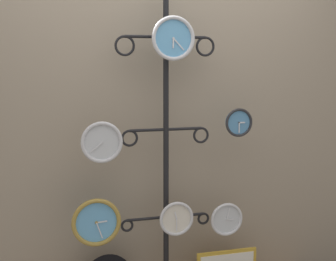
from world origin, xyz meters
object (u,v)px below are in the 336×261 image
Objects in this scene: clock_bottom_center at (176,219)px; clock_bottom_right at (226,219)px; clock_top_center at (173,38)px; clock_bottom_left at (96,222)px; clock_middle_left at (102,142)px; display_stand at (166,188)px; clock_middle_right at (239,123)px.

clock_bottom_center is 1.01× the size of clock_bottom_right.
clock_bottom_right is at bearing 3.74° from clock_top_center.
clock_bottom_left reaches higher than clock_bottom_center.
clock_middle_left is 1.11× the size of clock_bottom_center.
clock_top_center is at bearing -82.63° from display_stand.
clock_bottom_center is (-0.44, -0.01, -0.62)m from clock_middle_right.
clock_bottom_center is (0.53, 0.01, -0.03)m from clock_bottom_left.
clock_middle_right is at bearing 4.06° from clock_top_center.
clock_top_center is 0.72m from clock_middle_right.
clock_bottom_center is (0.03, 0.02, -1.17)m from clock_top_center.
display_stand reaches higher than clock_bottom_left.
clock_bottom_right is at bearing -174.38° from clock_middle_right.
clock_middle_left reaches higher than clock_bottom_right.
clock_bottom_right is at bearing 1.17° from clock_bottom_left.
clock_bottom_left reaches higher than clock_bottom_right.
clock_middle_left is at bearing -178.82° from clock_bottom_center.
clock_top_center is 1.44× the size of clock_middle_right.
display_stand reaches higher than clock_bottom_center.
clock_middle_right is at bearing 5.62° from clock_bottom_right.
clock_middle_right is 0.62× the size of clock_bottom_left.
clock_bottom_left is at bearing -177.03° from clock_middle_left.
display_stand is 10.81× the size of clock_middle_right.
display_stand is 0.57m from clock_middle_left.
clock_middle_left is 0.72m from clock_bottom_center.
clock_bottom_right is (0.36, 0.01, -0.04)m from clock_bottom_center.
clock_middle_left is 1.02m from clock_bottom_right.
clock_top_center is (0.01, -0.12, 0.99)m from display_stand.
display_stand is 0.52m from clock_bottom_left.
clock_top_center is 0.89× the size of clock_bottom_left.
clock_bottom_right is (0.84, 0.02, -0.58)m from clock_middle_left.
clock_middle_left is 0.93m from clock_middle_right.
clock_middle_right reaches higher than clock_bottom_center.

